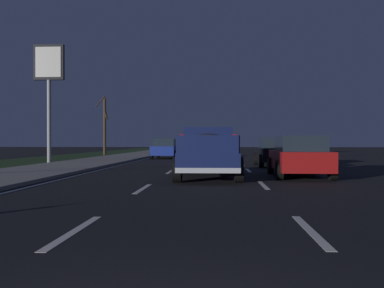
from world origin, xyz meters
name	(u,v)px	position (x,y,z in m)	size (l,w,h in m)	color
ground	(213,161)	(27.00, 0.00, 0.00)	(144.00, 144.00, 0.00)	black
sidewalk_shoulder	(107,160)	(27.00, 7.45, 0.06)	(108.00, 4.00, 0.12)	gray
grass_verge	(38,160)	(27.00, 12.45, 0.00)	(108.00, 6.00, 0.01)	#1E3819
lane_markings	(176,158)	(31.03, 3.01, 0.00)	(109.15, 7.04, 0.01)	silver
pickup_truck	(208,151)	(13.34, 0.00, 0.98)	(5.46, 2.36, 1.87)	#141E4C
sedan_black	(275,152)	(20.91, -3.45, 0.78)	(4.42, 2.06, 1.54)	black
sedan_blue	(166,148)	(30.68, 3.74, 0.78)	(4.45, 2.11, 1.54)	navy
sedan_red	(299,156)	(13.88, -3.41, 0.78)	(4.44, 2.08, 1.54)	maroon
gas_price_sign	(49,74)	(23.33, 10.14, 5.55)	(0.27, 1.90, 7.36)	#99999E
bare_tree_far	(105,125)	(38.79, 10.88, 3.01)	(1.88, 1.18, 5.90)	#423323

